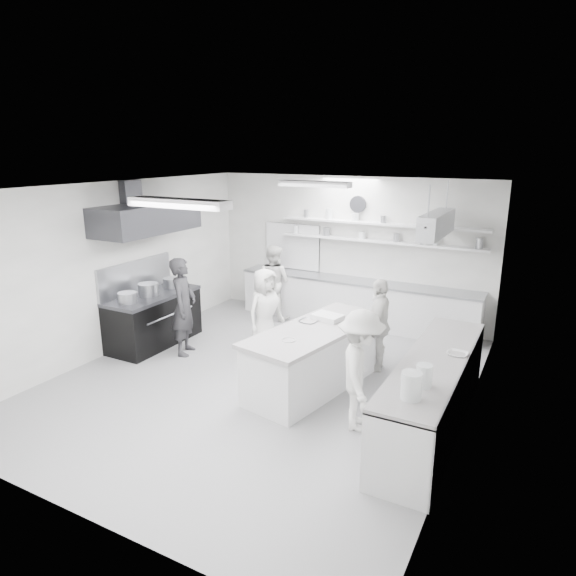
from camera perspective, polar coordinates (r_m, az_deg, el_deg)
The scene contains 27 objects.
floor at distance 8.14m, azimuth -2.76°, elevation -10.37°, with size 6.00×7.00×0.02m, color gray.
ceiling at distance 7.35m, azimuth -3.07°, elevation 11.34°, with size 6.00×7.00×0.02m, color white.
wall_back at distance 10.68m, azimuth 6.79°, elevation 4.36°, with size 6.00×0.04×3.00m, color silver.
wall_front at distance 5.11m, azimuth -23.73°, elevation -9.36°, with size 6.00×0.04×3.00m, color silver.
wall_left at distance 9.46m, azimuth -18.71°, elevation 2.21°, with size 0.04×7.00×3.00m, color silver.
wall_right at distance 6.65m, azimuth 19.93°, elevation -3.32°, with size 0.04×7.00×3.00m, color silver.
stove at distance 9.74m, azimuth -14.86°, elevation -3.55°, with size 0.80×1.80×0.90m, color black.
exhaust_hood at distance 9.31m, azimuth -15.66°, elevation 7.58°, with size 0.85×2.00×0.50m, color #323237.
back_counter at distance 10.56m, azimuth 7.53°, elevation -1.62°, with size 5.00×0.60×0.92m, color silver.
shelf_lower at distance 10.29m, azimuth 10.21°, elevation 5.21°, with size 4.20×0.26×0.04m, color silver.
shelf_upper at distance 10.23m, azimuth 10.30°, elevation 7.14°, with size 4.20×0.26×0.04m, color silver.
pass_through_window at distance 11.20m, azimuth 0.52°, elevation 4.72°, with size 1.30×0.04×1.00m, color black.
wall_clock at distance 10.44m, azimuth 7.91°, elevation 9.34°, with size 0.32×0.32×0.05m, color silver.
right_counter at distance 6.90m, azimuth 15.96°, elevation -11.54°, with size 0.74×3.30×0.94m, color silver.
pot_rack at distance 8.95m, azimuth 16.40°, elevation 6.90°, with size 0.30×1.60×0.40m, color #999BA1.
light_fixture_front at distance 5.89m, azimuth -12.23°, elevation 9.33°, with size 1.30×0.25×0.10m, color silver.
light_fixture_rear at distance 8.94m, azimuth 3.01°, elevation 11.62°, with size 1.30×0.25×0.10m, color silver.
prep_island at distance 7.78m, azimuth 3.12°, elevation -7.94°, with size 0.91×2.44×0.90m, color silver.
stove_pot at distance 9.51m, azimuth -15.43°, elevation -0.29°, with size 0.36×0.36×0.27m, color #999BA1.
cook_stove at distance 9.03m, azimuth -11.66°, elevation -2.05°, with size 0.63×0.42×1.73m, color #262628.
cook_back at distance 10.74m, azimuth -1.66°, elevation 0.67°, with size 0.77×0.60×1.59m, color silver.
cook_island_left at distance 8.96m, azimuth -2.59°, elevation -2.58°, with size 0.75×0.49×1.53m, color silver.
cook_island_right at distance 8.38m, azimuth 10.22°, elevation -4.05°, with size 0.90×0.38×1.54m, color silver.
cook_right at distance 6.60m, azimuth 8.14°, elevation -9.18°, with size 1.04×0.60×1.60m, color silver.
bowl_island_a at distance 7.86m, azimuth 2.30°, elevation -3.86°, with size 0.28×0.28×0.07m, color #999BA1.
bowl_island_b at distance 7.09m, azimuth 0.06°, elevation -6.08°, with size 0.19×0.19×0.06m, color silver.
bowl_right at distance 6.91m, azimuth 18.51°, elevation -7.14°, with size 0.26×0.26×0.06m, color silver.
Camera 1 is at (3.78, -6.28, 3.53)m, focal length 31.57 mm.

